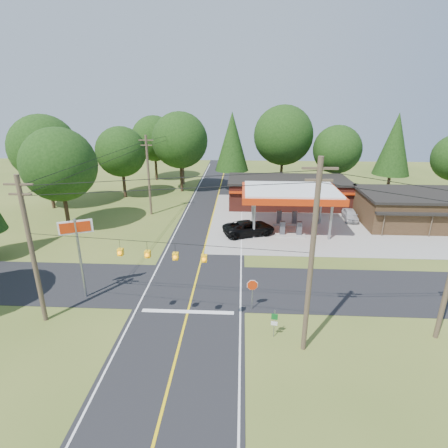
{
  "coord_description": "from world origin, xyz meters",
  "views": [
    {
      "loc": [
        3.64,
        -24.42,
        14.19
      ],
      "look_at": [
        2.0,
        7.0,
        2.8
      ],
      "focal_mm": 28.0,
      "sensor_mm": 36.0,
      "label": 1
    }
  ],
  "objects_px": {
    "big_stop_sign": "(78,241)",
    "octagonal_stop_sign": "(252,288)",
    "sedan_car": "(350,215)",
    "gas_canopy": "(291,194)",
    "suv_car": "(249,228)"
  },
  "relations": [
    {
      "from": "big_stop_sign",
      "to": "octagonal_stop_sign",
      "type": "xyz_separation_m",
      "value": [
        12.5,
        -1.0,
        -2.81
      ]
    },
    {
      "from": "suv_car",
      "to": "big_stop_sign",
      "type": "xyz_separation_m",
      "value": [
        -12.5,
        -13.44,
        3.77
      ]
    },
    {
      "from": "big_stop_sign",
      "to": "sedan_car",
      "type": "bearing_deg",
      "value": 37.25
    },
    {
      "from": "big_stop_sign",
      "to": "octagonal_stop_sign",
      "type": "height_order",
      "value": "big_stop_sign"
    },
    {
      "from": "octagonal_stop_sign",
      "to": "suv_car",
      "type": "bearing_deg",
      "value": 90.0
    },
    {
      "from": "sedan_car",
      "to": "octagonal_stop_sign",
      "type": "bearing_deg",
      "value": -117.88
    },
    {
      "from": "octagonal_stop_sign",
      "to": "big_stop_sign",
      "type": "bearing_deg",
      "value": 175.41
    },
    {
      "from": "gas_canopy",
      "to": "octagonal_stop_sign",
      "type": "relative_size",
      "value": 4.5
    },
    {
      "from": "sedan_car",
      "to": "suv_car",
      "type": "bearing_deg",
      "value": -151.86
    },
    {
      "from": "gas_canopy",
      "to": "suv_car",
      "type": "relative_size",
      "value": 1.87
    },
    {
      "from": "gas_canopy",
      "to": "suv_car",
      "type": "bearing_deg",
      "value": -160.73
    },
    {
      "from": "gas_canopy",
      "to": "octagonal_stop_sign",
      "type": "distance_m",
      "value": 16.82
    },
    {
      "from": "big_stop_sign",
      "to": "octagonal_stop_sign",
      "type": "distance_m",
      "value": 12.85
    },
    {
      "from": "sedan_car",
      "to": "big_stop_sign",
      "type": "distance_m",
      "value": 31.65
    },
    {
      "from": "sedan_car",
      "to": "octagonal_stop_sign",
      "type": "height_order",
      "value": "octagonal_stop_sign"
    }
  ]
}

